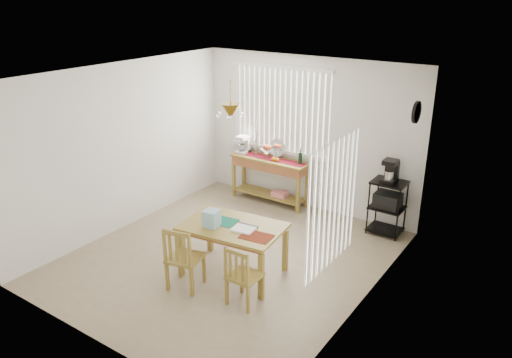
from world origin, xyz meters
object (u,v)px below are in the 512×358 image
Objects in this scene: dining_table at (233,231)px; chair_right at (243,276)px; chair_left at (184,258)px; wire_cart at (387,202)px; cart_items at (391,171)px; sideboard at (270,169)px.

dining_table is 0.78m from chair_right.
wire_cart is at bearing 61.96° from chair_left.
wire_cart is 2.89m from chair_right.
dining_table is 1.78× the size of chair_right.
cart_items is 0.45× the size of chair_right.
chair_right is (0.82, 0.14, -0.04)m from chair_left.
chair_right is (1.43, -2.82, -0.22)m from sideboard.
cart_items is at bearing 90.00° from wire_cart.
chair_left reaches higher than chair_right.
cart_items reaches higher than wire_cart.
sideboard is 3.02m from chair_left.
cart_items is (2.17, -0.02, 0.42)m from sideboard.
cart_items is at bearing 60.91° from dining_table.
chair_right is at bearing 9.33° from chair_left.
chair_right is (-0.74, -2.79, -0.13)m from wire_cart.
chair_left is at bearing -118.04° from wire_cart.
cart_items reaches higher than chair_left.
wire_cart is at bearing 60.82° from dining_table.
sideboard is at bearing 179.53° from cart_items.
chair_left reaches higher than wire_cart.
cart_items reaches higher than dining_table.
chair_left is at bearing -117.97° from cart_items.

